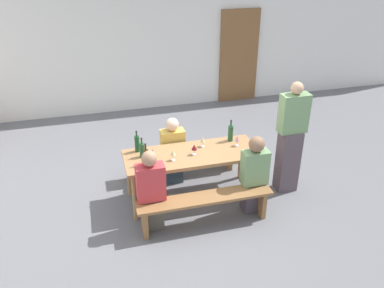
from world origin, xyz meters
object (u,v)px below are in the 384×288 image
object	(u,v)px
bench_far	(181,155)
wine_glass_2	(203,140)
wine_bottle_1	(146,157)
wine_bottle_2	(137,143)
wine_glass_3	(173,153)
wine_bottle_0	(142,150)
seated_guest_near_0	(151,192)
wooden_door	(239,57)
seated_guest_far_0	(173,152)
wine_glass_1	(153,151)
tasting_table	(192,158)
seated_guest_near_1	(254,176)
wine_glass_0	(194,147)
wine_glass_4	(237,139)
wine_bottle_3	(231,133)
bench_near	(205,203)
standing_host	(290,140)

from	to	relation	value
bench_far	wine_glass_2	bearing A→B (deg)	-68.31
bench_far	wine_bottle_1	bearing A→B (deg)	-130.18
wine_bottle_2	wine_glass_3	distance (m)	0.58
wine_bottle_0	wine_bottle_2	bearing A→B (deg)	103.85
bench_far	seated_guest_near_0	bearing A→B (deg)	-120.18
wooden_door	wine_bottle_0	world-z (taller)	wooden_door
wine_bottle_1	seated_guest_far_0	world-z (taller)	seated_guest_far_0
wine_glass_1	wine_bottle_0	bearing A→B (deg)	154.36
tasting_table	seated_guest_near_1	size ratio (longest dim) A/B	1.66
wine_glass_3	seated_guest_near_0	distance (m)	0.64
wine_bottle_0	wine_bottle_1	world-z (taller)	wine_bottle_1
wine_glass_0	wine_glass_4	distance (m)	0.69
wooden_door	wine_glass_1	bearing A→B (deg)	-126.49
wooden_door	wine_bottle_0	bearing A→B (deg)	-128.46
tasting_table	wine_glass_0	xyz separation A→B (m)	(0.02, -0.04, 0.20)
wooden_door	wine_glass_0	xyz separation A→B (m)	(-2.06, -3.63, -0.18)
wine_glass_1	wine_bottle_3	bearing A→B (deg)	9.85
wine_glass_3	seated_guest_far_0	xyz separation A→B (m)	(0.13, 0.64, -0.34)
wine_bottle_1	wine_bottle_2	world-z (taller)	wine_bottle_2
wine_bottle_1	wine_bottle_2	distance (m)	0.40
wooden_door	bench_near	size ratio (longest dim) A/B	1.14
bench_far	wine_bottle_1	distance (m)	1.17
wine_glass_0	wine_bottle_0	bearing A→B (deg)	169.64
seated_guest_near_0	standing_host	xyz separation A→B (m)	(2.15, 0.36, 0.29)
wine_bottle_1	wine_glass_4	world-z (taller)	wine_bottle_1
wine_bottle_2	wine_glass_3	size ratio (longest dim) A/B	2.01
wine_glass_2	seated_guest_near_1	distance (m)	0.92
bench_far	wine_glass_1	xyz separation A→B (m)	(-0.56, -0.65, 0.50)
bench_near	wine_glass_3	bearing A→B (deg)	118.95
wine_bottle_2	wine_glass_2	size ratio (longest dim) A/B	1.97
wine_glass_0	seated_guest_near_0	bearing A→B (deg)	-146.22
seated_guest_far_0	wine_bottle_0	bearing A→B (deg)	-50.75
seated_guest_near_1	standing_host	world-z (taller)	standing_host
wine_bottle_2	seated_guest_far_0	xyz separation A→B (m)	(0.57, 0.26, -0.36)
wine_glass_0	standing_host	bearing A→B (deg)	-4.63
seated_guest_near_0	wine_glass_1	bearing A→B (deg)	-13.94
wine_glass_0	seated_guest_far_0	world-z (taller)	seated_guest_far_0
wine_glass_2	wine_glass_3	bearing A→B (deg)	-151.33
wine_glass_0	wine_glass_2	distance (m)	0.27
wine_bottle_0	wine_glass_2	size ratio (longest dim) A/B	1.79
seated_guest_near_0	wine_bottle_2	bearing A→B (deg)	3.63
wooden_door	wine_bottle_2	world-z (taller)	wooden_door
tasting_table	wine_glass_4	size ratio (longest dim) A/B	11.85
bench_far	seated_guest_far_0	world-z (taller)	seated_guest_far_0
wooden_door	wine_glass_0	world-z (taller)	wooden_door
wine_bottle_2	seated_guest_far_0	size ratio (longest dim) A/B	0.30
tasting_table	wine_bottle_3	size ratio (longest dim) A/B	5.76
wine_glass_1	seated_guest_near_1	size ratio (longest dim) A/B	0.12
bench_near	wine_bottle_1	size ratio (longest dim) A/B	5.84
seated_guest_near_1	wine_bottle_1	bearing A→B (deg)	74.87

